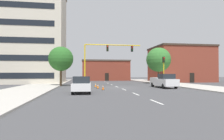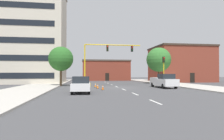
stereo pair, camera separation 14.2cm
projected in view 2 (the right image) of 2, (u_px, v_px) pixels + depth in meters
name	position (u px, v px, depth m)	size (l,w,h in m)	color
ground_plane	(120.00, 88.00, 27.66)	(160.00, 160.00, 0.00)	#424244
sidewalk_left	(45.00, 85.00, 33.88)	(6.00, 56.00, 0.14)	#B2ADA3
sidewalk_right	(173.00, 84.00, 37.28)	(6.00, 56.00, 0.14)	#B2ADA3
lane_stripe_seg_0	(155.00, 102.00, 13.81)	(0.16, 2.40, 0.01)	silver
lane_stripe_seg_1	(135.00, 94.00, 19.25)	(0.16, 2.40, 0.01)	silver
lane_stripe_seg_2	(124.00, 89.00, 24.69)	(0.16, 2.40, 0.01)	silver
lane_stripe_seg_3	(117.00, 87.00, 30.13)	(0.16, 2.40, 0.01)	silver
lane_stripe_seg_4	(112.00, 85.00, 35.58)	(0.16, 2.40, 0.01)	silver
lane_stripe_seg_5	(108.00, 83.00, 41.02)	(0.16, 2.40, 0.01)	silver
lane_stripe_seg_6	(105.00, 82.00, 46.46)	(0.16, 2.40, 0.01)	silver
building_tall_left	(31.00, 36.00, 41.34)	(14.17, 11.40, 20.09)	beige
building_brick_center	(106.00, 70.00, 58.55)	(14.05, 7.90, 6.04)	brown
building_row_right	(180.00, 64.00, 48.94)	(13.66, 11.16, 8.79)	brown
traffic_signal_gantry	(93.00, 72.00, 31.34)	(10.10, 1.20, 6.83)	yellow
traffic_light_pole_right	(164.00, 64.00, 31.82)	(0.32, 0.47, 4.80)	yellow
tree_left_near	(61.00, 59.00, 31.66)	(4.01, 4.01, 6.46)	#4C3823
tree_right_mid	(159.00, 60.00, 39.47)	(4.97, 4.97, 7.36)	#4C3823
pickup_truck_white	(164.00, 81.00, 27.69)	(2.21, 5.47, 1.99)	white
sedan_white_near_left	(81.00, 84.00, 20.32)	(1.95, 4.54, 1.74)	white
traffic_cone_roadside_a	(96.00, 85.00, 28.90)	(0.36, 0.36, 0.63)	black
traffic_cone_roadside_b	(103.00, 87.00, 23.95)	(0.36, 0.36, 0.63)	black
traffic_cone_roadside_c	(98.00, 86.00, 26.13)	(0.36, 0.36, 0.64)	black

